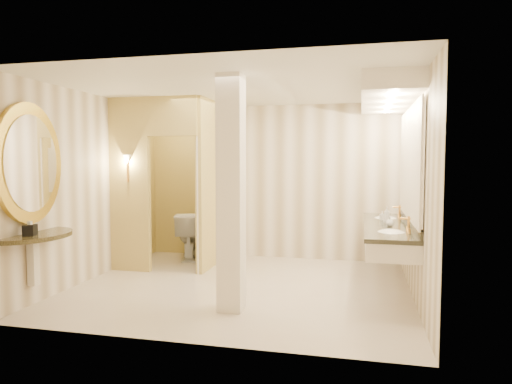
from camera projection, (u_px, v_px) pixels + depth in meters
floor at (241, 287)px, 6.27m from camera, size 4.50×4.50×0.00m
ceiling at (241, 88)px, 6.09m from camera, size 4.50×4.50×0.00m
wall_back at (270, 182)px, 8.12m from camera, size 4.50×0.02×2.70m
wall_front at (185, 202)px, 4.24m from camera, size 4.50×0.02×2.70m
wall_left at (93, 187)px, 6.69m from camera, size 0.02×4.00×2.70m
wall_right at (416, 191)px, 5.67m from camera, size 0.02×4.00×2.70m
toilet_closet at (190, 182)px, 7.37m from camera, size 1.50×1.55×2.70m
wall_sconce at (127, 161)px, 7.01m from camera, size 0.14×0.14×0.42m
vanity at (391, 168)px, 6.10m from camera, size 0.75×2.72×2.09m
console_shelf at (29, 193)px, 5.36m from camera, size 1.09×1.09×2.00m
pillar at (231, 194)px, 5.21m from camera, size 0.28×0.28×2.70m
tissue_box at (30, 230)px, 5.21m from camera, size 0.16×0.16×0.13m
toilet at (189, 235)px, 8.03m from camera, size 0.69×0.92×0.83m
soap_bottle_a at (382, 216)px, 6.57m from camera, size 0.07×0.08×0.13m
soap_bottle_b at (390, 222)px, 5.92m from camera, size 0.13×0.13×0.13m
soap_bottle_c at (387, 215)px, 6.25m from camera, size 0.09×0.09×0.22m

